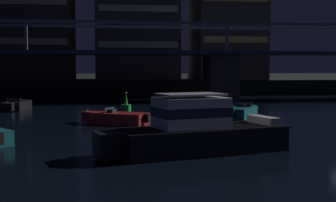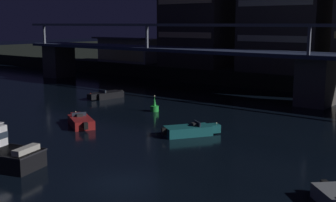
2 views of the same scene
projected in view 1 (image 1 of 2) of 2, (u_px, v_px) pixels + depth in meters
far_riverbank at (169, 80)px, 105.30m from camera, size 240.00×80.00×2.20m
river_bridge at (221, 63)px, 57.58m from camera, size 98.35×6.40×9.38m
cabin_cruiser_near_left at (196, 130)px, 21.51m from camera, size 9.36×4.73×2.79m
speedboat_near_right at (241, 112)px, 37.31m from camera, size 3.82×4.78×1.16m
speedboat_mid_right at (117, 118)px, 32.66m from camera, size 4.86×3.63×1.16m
speedboat_far_left at (16, 105)px, 43.70m from camera, size 2.29×5.23×1.16m
channel_buoy at (126, 106)px, 42.22m from camera, size 0.90×0.90×1.76m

